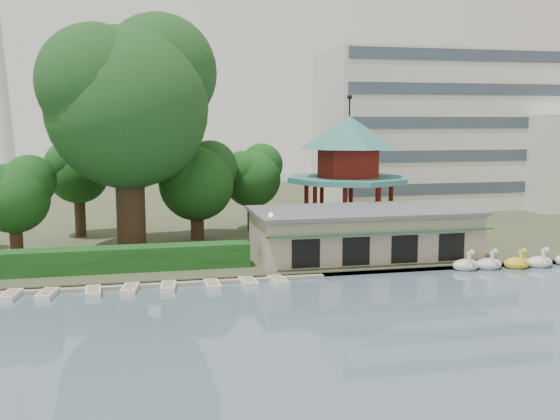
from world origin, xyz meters
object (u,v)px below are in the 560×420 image
object	(u,v)px
boathouse	(363,232)
dock	(85,287)
pavilion	(349,163)
big_tree	(129,96)

from	to	relation	value
boathouse	dock	bearing A→B (deg)	-167.76
dock	boathouse	world-z (taller)	boathouse
dock	pavilion	xyz separation A→B (m)	(24.00, 14.80, 7.36)
dock	big_tree	bearing A→B (deg)	73.88
pavilion	dock	bearing A→B (deg)	-148.34
boathouse	pavilion	world-z (taller)	pavilion
boathouse	pavilion	bearing A→B (deg)	78.72
boathouse	big_tree	distance (m)	22.82
pavilion	big_tree	size ratio (longest dim) A/B	0.66
pavilion	big_tree	distance (m)	22.04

